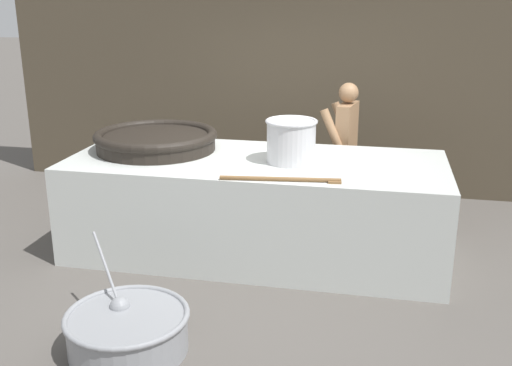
% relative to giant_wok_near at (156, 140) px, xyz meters
% --- Properties ---
extents(ground_plane, '(60.00, 60.00, 0.00)m').
position_rel_giant_wok_near_xyz_m(ground_plane, '(1.16, -0.16, -1.15)').
color(ground_plane, '#56514C').
extents(back_wall, '(8.13, 0.24, 3.96)m').
position_rel_giant_wok_near_xyz_m(back_wall, '(1.16, 2.25, 0.83)').
color(back_wall, '#4C4233').
rests_on(back_wall, ground_plane).
extents(hearth_platform, '(3.90, 1.60, 1.03)m').
position_rel_giant_wok_near_xyz_m(hearth_platform, '(1.16, -0.16, -0.63)').
color(hearth_platform, silver).
rests_on(hearth_platform, ground_plane).
extents(giant_wok_near, '(1.35, 1.35, 0.22)m').
position_rel_giant_wok_near_xyz_m(giant_wok_near, '(0.00, 0.00, 0.00)').
color(giant_wok_near, black).
rests_on(giant_wok_near, hearth_platform).
extents(stock_pot, '(0.53, 0.53, 0.44)m').
position_rel_giant_wok_near_xyz_m(stock_pot, '(1.53, -0.20, 0.11)').
color(stock_pot, silver).
rests_on(stock_pot, hearth_platform).
extents(stirring_paddle, '(1.12, 0.20, 0.04)m').
position_rel_giant_wok_near_xyz_m(stirring_paddle, '(1.59, -0.86, -0.10)').
color(stirring_paddle, brown).
rests_on(stirring_paddle, hearth_platform).
extents(cook, '(0.44, 0.65, 1.68)m').
position_rel_giant_wok_near_xyz_m(cook, '(2.00, 1.06, -0.24)').
color(cook, '#9E7551').
rests_on(cook, ground_plane).
extents(prep_bowl_vegetables, '(1.02, 1.07, 0.74)m').
position_rel_giant_wok_near_xyz_m(prep_bowl_vegetables, '(0.57, -2.24, -0.97)').
color(prep_bowl_vegetables, gray).
rests_on(prep_bowl_vegetables, ground_plane).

